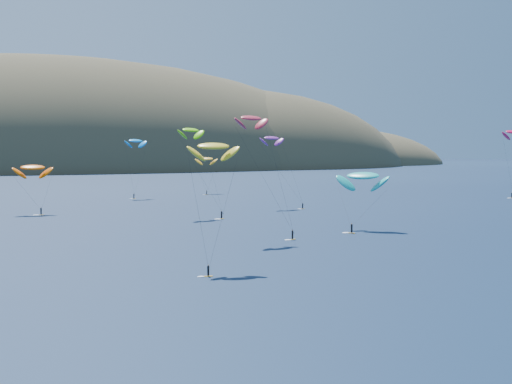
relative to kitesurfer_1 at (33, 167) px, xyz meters
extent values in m
ellipsoid|color=#3D3526|center=(61.50, 411.41, -25.12)|extent=(600.00, 300.00, 210.00)
ellipsoid|color=#3D3526|center=(221.50, 391.41, -21.88)|extent=(320.00, 220.00, 156.00)
ellipsoid|color=#3D3526|center=(341.50, 431.41, -17.56)|extent=(240.00, 180.00, 84.00)
cube|color=yellow|center=(1.38, -4.85, -12.47)|extent=(1.55, 0.48, 0.08)
cylinder|color=black|center=(1.38, -4.85, -11.51)|extent=(0.36, 0.36, 1.64)
sphere|color=#8C6047|center=(1.38, -4.85, -10.55)|extent=(0.28, 0.28, 0.28)
ellipsoid|color=#FF5F01|center=(0.00, 0.01, 0.02)|extent=(10.06, 4.86, 5.55)
cube|color=yellow|center=(11.52, -106.91, -12.48)|extent=(1.29, 0.57, 0.07)
cylinder|color=black|center=(11.52, -106.91, -11.70)|extent=(0.29, 0.29, 1.33)
sphere|color=#8C6047|center=(11.52, -106.91, -10.93)|extent=(0.22, 0.22, 0.22)
ellipsoid|color=yellow|center=(15.43, -98.55, 5.76)|extent=(8.03, 4.73, 4.21)
cube|color=yellow|center=(41.59, -33.67, -12.47)|extent=(1.63, 0.97, 0.09)
cylinder|color=black|center=(41.59, -33.67, -11.49)|extent=(0.37, 0.37, 1.68)
sphere|color=#8C6047|center=(41.59, -33.67, -10.52)|extent=(0.28, 0.28, 0.28)
ellipsoid|color=#6FE10B|center=(37.04, -23.36, 9.94)|extent=(8.76, 6.25, 4.44)
cube|color=yellow|center=(38.29, 42.74, -12.48)|extent=(1.45, 0.80, 0.08)
cylinder|color=black|center=(38.29, 42.74, -11.60)|extent=(0.33, 0.33, 1.49)
sphere|color=#8C6047|center=(38.29, 42.74, -10.73)|extent=(0.25, 0.25, 0.25)
ellipsoid|color=#007EDD|center=(40.49, 48.24, 7.66)|extent=(9.13, 6.19, 4.66)
cube|color=yellow|center=(55.99, -72.32, -12.47)|extent=(1.37, 1.48, 0.09)
cylinder|color=black|center=(55.99, -72.32, -11.49)|extent=(0.37, 0.37, 1.68)
sphere|color=#8C6047|center=(55.99, -72.32, -10.52)|extent=(0.28, 0.28, 0.28)
ellipsoid|color=#19B3AA|center=(62.54, -66.05, -0.75)|extent=(11.38, 12.00, 6.31)
cube|color=yellow|center=(73.52, -16.38, -12.48)|extent=(1.33, 0.52, 0.07)
cylinder|color=black|center=(73.52, -16.38, -11.67)|extent=(0.30, 0.30, 1.38)
sphere|color=#8C6047|center=(73.52, -16.38, -10.86)|extent=(0.23, 0.23, 0.23)
ellipsoid|color=#822693|center=(67.85, -7.00, 8.19)|extent=(8.09, 4.47, 4.31)
cube|color=yellow|center=(160.86, -7.74, -12.47)|extent=(1.61, 0.59, 0.09)
cylinder|color=black|center=(160.86, -7.74, -11.49)|extent=(0.37, 0.37, 1.68)
sphere|color=#8C6047|center=(160.86, -7.74, -10.51)|extent=(0.28, 0.28, 0.28)
cube|color=yellow|center=(40.07, -76.36, -12.48)|extent=(1.49, 0.71, 0.08)
cylinder|color=black|center=(40.07, -76.36, -11.58)|extent=(0.34, 0.34, 1.54)
sphere|color=#8C6047|center=(40.07, -76.36, -10.68)|extent=(0.26, 0.26, 0.26)
ellipsoid|color=#BA2539|center=(33.33, -71.56, 11.25)|extent=(7.90, 4.90, 4.10)
cube|color=yellow|center=(68.57, 52.34, -12.48)|extent=(1.30, 0.80, 0.07)
cylinder|color=black|center=(68.57, 52.34, -11.70)|extent=(0.29, 0.29, 1.34)
sphere|color=#8C6047|center=(68.57, 52.34, -10.92)|extent=(0.22, 0.22, 0.22)
ellipsoid|color=yellow|center=(71.52, 60.86, 0.86)|extent=(9.04, 6.57, 4.58)
camera|label=1|loc=(-22.13, -200.05, 5.74)|focal=50.00mm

